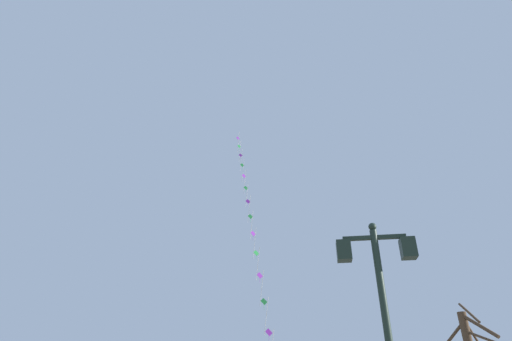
# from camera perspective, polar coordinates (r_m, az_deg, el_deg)

# --- Properties ---
(twin_lantern_lamp_post) EXTENTS (1.51, 0.28, 4.56)m
(twin_lantern_lamp_post) POSITION_cam_1_polar(r_m,az_deg,el_deg) (8.41, 16.93, -15.75)
(twin_lantern_lamp_post) COLOR #1E2D23
(twin_lantern_lamp_post) RESTS_ON ground_plane
(kite_train) EXTENTS (5.82, 16.94, 26.59)m
(kite_train) POSITION_cam_1_polar(r_m,az_deg,el_deg) (31.71, -0.78, -6.37)
(kite_train) COLOR brown
(kite_train) RESTS_ON ground_plane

